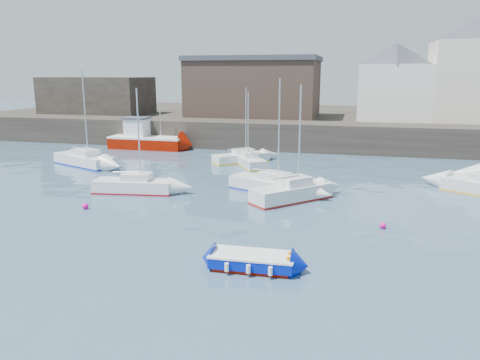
% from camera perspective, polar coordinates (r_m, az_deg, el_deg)
% --- Properties ---
extents(water, '(220.00, 220.00, 0.00)m').
position_cam_1_polar(water, '(20.02, -8.67, -11.65)').
color(water, '#2D4760').
rests_on(water, ground).
extents(quay_wall, '(90.00, 5.00, 3.00)m').
position_cam_1_polar(quay_wall, '(52.67, 6.20, 5.38)').
color(quay_wall, '#28231E').
rests_on(quay_wall, ground).
extents(land_strip, '(90.00, 32.00, 2.80)m').
position_cam_1_polar(land_strip, '(70.44, 8.31, 7.11)').
color(land_strip, '#28231E').
rests_on(land_strip, ground).
extents(bldg_east_a, '(13.36, 13.36, 11.80)m').
position_cam_1_polar(bldg_east_a, '(60.08, 27.10, 11.99)').
color(bldg_east_a, beige).
rests_on(bldg_east_a, land_strip).
extents(bldg_east_d, '(11.14, 11.14, 8.95)m').
position_cam_1_polar(bldg_east_d, '(58.35, 18.26, 11.32)').
color(bldg_east_d, white).
rests_on(bldg_east_d, land_strip).
extents(warehouse, '(16.40, 10.40, 7.60)m').
position_cam_1_polar(warehouse, '(61.21, 1.74, 11.29)').
color(warehouse, '#3D2D26').
rests_on(warehouse, land_strip).
extents(bldg_west, '(14.00, 8.00, 5.00)m').
position_cam_1_polar(bldg_west, '(68.58, -16.99, 9.81)').
color(bldg_west, '#353028').
rests_on(bldg_west, land_strip).
extents(blue_dinghy, '(3.70, 1.97, 0.70)m').
position_cam_1_polar(blue_dinghy, '(20.43, 1.51, -9.79)').
color(blue_dinghy, '#880E00').
rests_on(blue_dinghy, ground).
extents(fishing_boat, '(8.52, 3.26, 5.63)m').
position_cam_1_polar(fishing_boat, '(54.01, -11.43, 4.95)').
color(fishing_boat, '#880E00').
rests_on(fishing_boat, ground).
extents(sailboat_a, '(5.81, 2.55, 7.31)m').
position_cam_1_polar(sailboat_a, '(33.98, -12.80, -0.65)').
color(sailboat_a, silver).
rests_on(sailboat_a, ground).
extents(sailboat_b, '(6.47, 4.21, 7.96)m').
position_cam_1_polar(sailboat_b, '(33.50, 3.82, -0.54)').
color(sailboat_b, silver).
rests_on(sailboat_b, ground).
extents(sailboat_c, '(5.26, 5.47, 7.57)m').
position_cam_1_polar(sailboat_c, '(31.18, 6.34, -1.49)').
color(sailboat_c, silver).
rests_on(sailboat_c, ground).
extents(sailboat_e, '(6.99, 4.64, 8.61)m').
position_cam_1_polar(sailboat_e, '(45.28, -18.44, 2.39)').
color(sailboat_e, silver).
rests_on(sailboat_e, ground).
extents(sailboat_f, '(4.11, 5.26, 6.71)m').
position_cam_1_polar(sailboat_f, '(42.76, 1.17, 2.34)').
color(sailboat_f, silver).
rests_on(sailboat_f, ground).
extents(sailboat_h, '(5.20, 4.97, 7.01)m').
position_cam_1_polar(sailboat_h, '(44.71, 0.14, 2.79)').
color(sailboat_h, silver).
rests_on(sailboat_h, ground).
extents(buoy_near, '(0.39, 0.39, 0.39)m').
position_cam_1_polar(buoy_near, '(30.83, -18.30, -3.35)').
color(buoy_near, '#F20A8C').
rests_on(buoy_near, ground).
extents(buoy_mid, '(0.35, 0.35, 0.35)m').
position_cam_1_polar(buoy_mid, '(26.81, 17.00, -5.66)').
color(buoy_mid, '#F20A8C').
rests_on(buoy_mid, ground).
extents(buoy_far, '(0.35, 0.35, 0.35)m').
position_cam_1_polar(buoy_far, '(33.50, 5.83, -1.49)').
color(buoy_far, '#F20A8C').
rests_on(buoy_far, ground).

